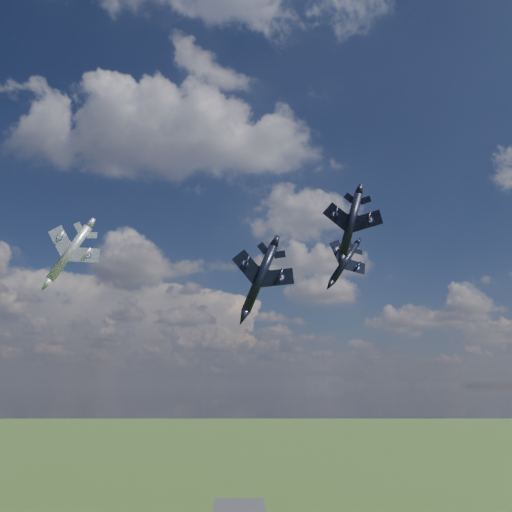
{
  "coord_description": "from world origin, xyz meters",
  "views": [
    {
      "loc": [
        -1.29,
        -64.81,
        62.74
      ],
      "look_at": [
        1.42,
        12.34,
        82.94
      ],
      "focal_mm": 35.0,
      "sensor_mm": 36.0,
      "label": 1
    }
  ],
  "objects_px": {
    "jet_left_silver": "(69,253)",
    "jet_high_navy": "(344,263)",
    "jet_right_navy": "(351,225)",
    "jet_lead_navy": "(260,278)"
  },
  "relations": [
    {
      "from": "jet_lead_navy",
      "to": "jet_high_navy",
      "type": "bearing_deg",
      "value": 33.96
    },
    {
      "from": "jet_right_navy",
      "to": "jet_high_navy",
      "type": "height_order",
      "value": "jet_high_navy"
    },
    {
      "from": "jet_lead_navy",
      "to": "jet_right_navy",
      "type": "xyz_separation_m",
      "value": [
        11.89,
        -14.81,
        4.45
      ]
    },
    {
      "from": "jet_right_navy",
      "to": "jet_high_navy",
      "type": "xyz_separation_m",
      "value": [
        3.75,
        22.19,
        0.09
      ]
    },
    {
      "from": "jet_right_navy",
      "to": "jet_left_silver",
      "type": "height_order",
      "value": "jet_left_silver"
    },
    {
      "from": "jet_high_navy",
      "to": "jet_left_silver",
      "type": "relative_size",
      "value": 0.9
    },
    {
      "from": "jet_left_silver",
      "to": "jet_high_navy",
      "type": "bearing_deg",
      "value": 11.59
    },
    {
      "from": "jet_right_navy",
      "to": "jet_left_silver",
      "type": "relative_size",
      "value": 0.89
    },
    {
      "from": "jet_right_navy",
      "to": "jet_left_silver",
      "type": "bearing_deg",
      "value": -173.28
    },
    {
      "from": "jet_right_navy",
      "to": "jet_high_navy",
      "type": "relative_size",
      "value": 0.98
    }
  ]
}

